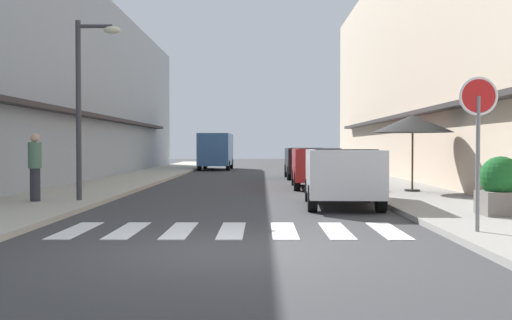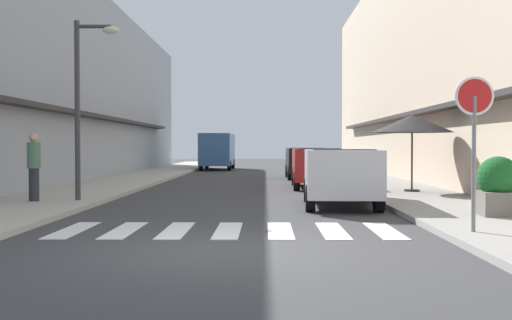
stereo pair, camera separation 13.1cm
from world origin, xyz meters
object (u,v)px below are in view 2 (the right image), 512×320
at_px(parked_car_near, 340,171).
at_px(round_street_sign, 474,113).
at_px(delivery_van, 218,148).
at_px(planter_corner, 498,186).
at_px(pedestrian_walking_near, 34,165).
at_px(parked_car_mid, 317,163).
at_px(parked_car_far, 306,159).
at_px(cafe_umbrella, 412,124).
at_px(street_lamp, 85,89).

relative_size(parked_car_near, round_street_sign, 1.57).
distance_m(delivery_van, planter_corner, 28.08).
bearing_deg(pedestrian_walking_near, parked_car_near, -75.63).
bearing_deg(parked_car_mid, round_street_sign, -82.69).
xyz_separation_m(parked_car_far, pedestrian_walking_near, (-7.92, -13.03, 0.13)).
bearing_deg(delivery_van, round_street_sign, -77.33).
height_order(cafe_umbrella, planter_corner, cafe_umbrella).
height_order(parked_car_mid, street_lamp, street_lamp).
bearing_deg(parked_car_mid, planter_corner, -73.41).
bearing_deg(parked_car_mid, parked_car_near, -90.00).
height_order(parked_car_near, round_street_sign, round_street_sign).
bearing_deg(pedestrian_walking_near, planter_corner, -90.27).
height_order(parked_car_far, cafe_umbrella, cafe_umbrella).
xyz_separation_m(parked_car_mid, pedestrian_walking_near, (-7.92, -6.63, 0.13)).
height_order(parked_car_mid, cafe_umbrella, cafe_umbrella).
distance_m(round_street_sign, planter_corner, 3.07).
height_order(street_lamp, cafe_umbrella, street_lamp).
height_order(parked_car_far, pedestrian_walking_near, pedestrian_walking_near).
relative_size(parked_car_mid, round_street_sign, 1.73).
xyz_separation_m(parked_car_near, pedestrian_walking_near, (-7.92, 0.15, 0.13)).
distance_m(parked_car_near, cafe_umbrella, 4.75).
bearing_deg(parked_car_near, parked_car_mid, 90.00).
relative_size(parked_car_far, street_lamp, 0.89).
bearing_deg(planter_corner, round_street_sign, -119.11).
distance_m(parked_car_mid, street_lamp, 9.42).
bearing_deg(delivery_van, parked_car_mid, -73.71).
bearing_deg(pedestrian_walking_near, street_lamp, -59.48).
height_order(parked_car_mid, round_street_sign, round_street_sign).
distance_m(street_lamp, pedestrian_walking_near, 2.38).
height_order(street_lamp, planter_corner, street_lamp).
bearing_deg(delivery_van, parked_car_far, -65.08).
bearing_deg(planter_corner, delivery_van, 106.40).
height_order(parked_car_mid, pedestrian_walking_near, pedestrian_walking_near).
bearing_deg(cafe_umbrella, parked_car_near, -126.44).
bearing_deg(parked_car_far, street_lamp, -117.71).
bearing_deg(parked_car_far, delivery_van, 114.92).
distance_m(planter_corner, pedestrian_walking_near, 11.22).
relative_size(cafe_umbrella, pedestrian_walking_near, 1.44).
distance_m(street_lamp, planter_corner, 10.40).
distance_m(parked_car_near, pedestrian_walking_near, 7.92).
xyz_separation_m(parked_car_near, street_lamp, (-6.67, 0.49, 2.13)).
distance_m(street_lamp, cafe_umbrella, 9.94).
bearing_deg(round_street_sign, parked_car_mid, 97.31).
xyz_separation_m(parked_car_far, round_street_sign, (1.55, -18.47, 1.17)).
bearing_deg(cafe_umbrella, round_street_sign, -97.38).
height_order(parked_car_mid, parked_car_far, same).
bearing_deg(round_street_sign, delivery_van, 102.67).
xyz_separation_m(street_lamp, planter_corner, (9.55, -3.38, -2.33)).
height_order(parked_car_far, street_lamp, street_lamp).
xyz_separation_m(delivery_van, pedestrian_walking_near, (-2.87, -23.89, -0.36)).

